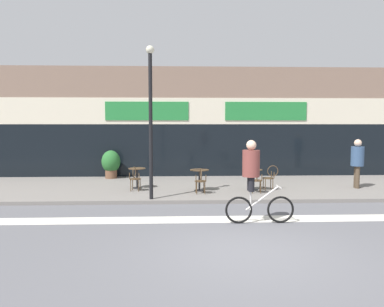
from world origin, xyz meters
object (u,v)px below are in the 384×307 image
object	(u,v)px
bistro_table_1	(199,176)
bistro_table_2	(253,175)
pedestrian_near_end	(357,159)
cafe_chair_2_side	(270,176)
planter_pot	(111,163)
cyclist_0	(253,176)
bistro_table_0	(137,174)
cafe_chair_1_near	(201,179)
lamp_post	(151,111)
cafe_chair_2_near	(257,178)
cafe_chair_0_near	(135,177)

from	to	relation	value
bistro_table_1	bistro_table_2	bearing A→B (deg)	1.96
pedestrian_near_end	cafe_chair_2_side	bearing A→B (deg)	-164.15
planter_pot	cyclist_0	xyz separation A→B (m)	(4.87, -7.33, 0.43)
bistro_table_1	cyclist_0	world-z (taller)	cyclist_0
bistro_table_0	cyclist_0	distance (m)	5.83
planter_pot	cafe_chair_1_near	bearing A→B (deg)	-46.21
bistro_table_1	cyclist_0	xyz separation A→B (m)	(1.13, -4.05, 0.56)
planter_pot	lamp_post	xyz separation A→B (m)	(2.11, -4.72, 2.15)
cafe_chair_2_near	cafe_chair_2_side	size ratio (longest dim) A/B	1.00
bistro_table_0	cafe_chair_2_near	size ratio (longest dim) A/B	0.84
cyclist_0	planter_pot	bearing A→B (deg)	123.38
bistro_table_0	cyclist_0	size ratio (longest dim) A/B	0.36
cyclist_0	cafe_chair_2_side	bearing A→B (deg)	70.09
cafe_chair_1_near	bistro_table_1	bearing A→B (deg)	-2.64
cafe_chair_0_near	cafe_chair_2_near	distance (m)	4.32
planter_pot	pedestrian_near_end	distance (m)	10.16
cafe_chair_2_side	planter_pot	world-z (taller)	planter_pot
pedestrian_near_end	cafe_chair_2_near	bearing A→B (deg)	-156.13
cafe_chair_1_near	pedestrian_near_end	distance (m)	6.07
cafe_chair_2_near	lamp_post	world-z (taller)	lamp_post
bistro_table_1	cafe_chair_0_near	size ratio (longest dim) A/B	0.85
cafe_chair_1_near	cafe_chair_0_near	bearing A→B (deg)	71.95
cafe_chair_1_near	cafe_chair_2_side	world-z (taller)	same
cafe_chair_0_near	cafe_chair_2_side	world-z (taller)	same
cafe_chair_1_near	lamp_post	world-z (taller)	lamp_post
cafe_chair_2_side	pedestrian_near_end	xyz separation A→B (m)	(3.37, 0.28, 0.57)
bistro_table_0	cafe_chair_2_side	distance (m)	4.94
bistro_table_0	cafe_chair_0_near	xyz separation A→B (m)	(-0.01, -0.63, -0.02)
bistro_table_1	cafe_chair_0_near	bearing A→B (deg)	-179.98
cafe_chair_2_near	lamp_post	xyz separation A→B (m)	(-3.60, -0.87, 2.31)
bistro_table_0	pedestrian_near_end	world-z (taller)	pedestrian_near_end
bistro_table_2	cafe_chair_1_near	distance (m)	2.09
cafe_chair_1_near	planter_pot	world-z (taller)	planter_pot
planter_pot	lamp_post	bearing A→B (deg)	-65.94
bistro_table_0	cafe_chair_2_near	xyz separation A→B (m)	(4.28, -1.18, -0.02)
bistro_table_0	cafe_chair_0_near	size ratio (longest dim) A/B	0.84
cafe_chair_0_near	cyclist_0	xyz separation A→B (m)	(3.45, -4.05, 0.59)
bistro_table_2	cafe_chair_0_near	world-z (taller)	cafe_chair_0_near
bistro_table_1	lamp_post	bearing A→B (deg)	-138.88
bistro_table_1	pedestrian_near_end	distance (m)	6.00
cafe_chair_0_near	cafe_chair_1_near	bearing A→B (deg)	-98.32
cyclist_0	pedestrian_near_end	size ratio (longest dim) A/B	1.16
cyclist_0	bistro_table_1	bearing A→B (deg)	105.32
cafe_chair_2_near	cafe_chair_2_side	distance (m)	0.89
bistro_table_1	cafe_chair_2_near	xyz separation A→B (m)	(1.96, -0.56, -0.03)
bistro_table_0	cafe_chair_2_side	size ratio (longest dim) A/B	0.84
bistro_table_2	cafe_chair_0_near	distance (m)	4.29
lamp_post	cyclist_0	xyz separation A→B (m)	(2.76, -2.62, -1.72)
cafe_chair_2_near	lamp_post	size ratio (longest dim) A/B	0.19
cafe_chair_0_near	bistro_table_0	bearing A→B (deg)	5.91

